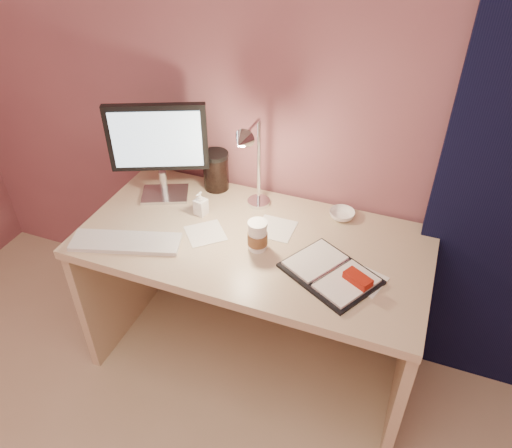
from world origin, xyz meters
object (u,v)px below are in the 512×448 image
(desk, at_px, (259,269))
(bowl, at_px, (342,215))
(desk_lamp, at_px, (249,162))
(keyboard, at_px, (126,242))
(planner, at_px, (333,273))
(dark_jar, at_px, (216,172))
(coffee_cup, at_px, (258,236))
(monitor, at_px, (158,143))
(lotion_bottle, at_px, (201,203))

(desk, bearing_deg, bowl, 33.02)
(desk, xyz_separation_m, desk_lamp, (-0.07, 0.06, 0.49))
(keyboard, relative_size, bowl, 3.98)
(planner, bearing_deg, dark_jar, 178.13)
(keyboard, bearing_deg, dark_jar, 54.56)
(desk, distance_m, coffee_cup, 0.31)
(monitor, distance_m, planner, 0.90)
(desk, distance_m, bowl, 0.43)
(monitor, height_order, planner, monitor)
(keyboard, height_order, desk_lamp, desk_lamp)
(desk_lamp, bearing_deg, monitor, 178.65)
(desk, relative_size, desk_lamp, 3.26)
(planner, relative_size, dark_jar, 2.49)
(dark_jar, bearing_deg, bowl, -2.45)
(lotion_bottle, bearing_deg, desk, -1.62)
(desk, distance_m, monitor, 0.69)
(keyboard, distance_m, planner, 0.82)
(monitor, bearing_deg, planner, -40.10)
(bowl, relative_size, dark_jar, 0.67)
(coffee_cup, bearing_deg, lotion_bottle, 157.37)
(dark_jar, bearing_deg, monitor, -142.34)
(coffee_cup, height_order, desk_lamp, desk_lamp)
(monitor, relative_size, desk_lamp, 1.03)
(lotion_bottle, bearing_deg, desk_lamp, 14.13)
(lotion_bottle, distance_m, desk_lamp, 0.30)
(bowl, relative_size, lotion_bottle, 1.00)
(coffee_cup, bearing_deg, keyboard, -161.86)
(dark_jar, relative_size, desk_lamp, 0.38)
(desk, relative_size, planner, 3.48)
(keyboard, xyz_separation_m, dark_jar, (0.16, 0.50, 0.07))
(desk, xyz_separation_m, bowl, (0.30, 0.19, 0.24))
(desk_lamp, bearing_deg, bowl, 20.91)
(bowl, distance_m, desk_lamp, 0.46)
(coffee_cup, distance_m, lotion_bottle, 0.33)
(planner, bearing_deg, bowl, 127.33)
(desk, distance_m, planner, 0.46)
(bowl, xyz_separation_m, desk_lamp, (-0.36, -0.14, 0.25))
(bowl, bearing_deg, lotion_bottle, -161.83)
(keyboard, relative_size, coffee_cup, 3.40)
(planner, xyz_separation_m, desk_lamp, (-0.42, 0.23, 0.26))
(desk, height_order, keyboard, keyboard)
(coffee_cup, relative_size, desk_lamp, 0.29)
(coffee_cup, distance_m, desk_lamp, 0.29)
(monitor, relative_size, lotion_bottle, 4.11)
(desk, height_order, coffee_cup, coffee_cup)
(monitor, bearing_deg, lotion_bottle, -40.79)
(planner, distance_m, desk_lamp, 0.54)
(monitor, height_order, coffee_cup, monitor)
(desk, xyz_separation_m, monitor, (-0.48, 0.07, 0.49))
(desk_lamp, bearing_deg, planner, -28.22)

